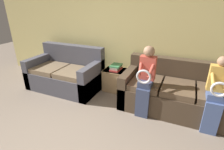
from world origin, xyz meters
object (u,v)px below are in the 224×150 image
at_px(couch_side, 66,74).
at_px(child_left_seated, 146,78).
at_px(child_right_seated, 216,93).
at_px(couch_main, 177,93).
at_px(book_stack, 116,67).
at_px(side_shelf, 116,80).

distance_m(couch_side, child_left_seated, 2.04).
bearing_deg(child_right_seated, couch_main, 142.99).
distance_m(child_left_seated, book_stack, 1.07).
height_order(couch_main, couch_side, couch_side).
xyz_separation_m(child_left_seated, child_right_seated, (1.09, -0.01, -0.04)).
relative_size(couch_side, child_right_seated, 1.36).
height_order(couch_main, book_stack, couch_main).
bearing_deg(side_shelf, book_stack, -165.79).
distance_m(couch_main, child_right_seated, 0.76).
height_order(couch_main, child_left_seated, child_left_seated).
bearing_deg(child_right_seated, child_left_seated, 179.66).
xyz_separation_m(couch_side, child_right_seated, (3.07, -0.31, 0.33)).
distance_m(child_left_seated, child_right_seated, 1.09).
relative_size(couch_main, child_right_seated, 1.70).
bearing_deg(couch_main, child_right_seated, -37.01).
bearing_deg(child_left_seated, side_shelf, 141.52).
bearing_deg(couch_main, couch_side, -177.73).
height_order(child_left_seated, book_stack, child_left_seated).
bearing_deg(couch_main, side_shelf, 169.54).
bearing_deg(couch_main, book_stack, 169.67).
distance_m(couch_main, side_shelf, 1.39).
distance_m(side_shelf, book_stack, 0.31).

